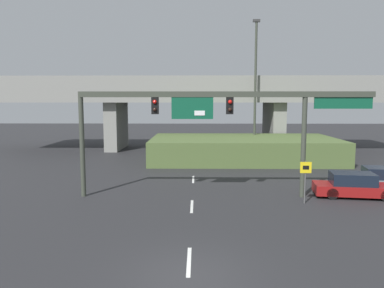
{
  "coord_description": "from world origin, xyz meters",
  "views": [
    {
      "loc": [
        0.28,
        -11.43,
        5.49
      ],
      "look_at": [
        0.0,
        8.23,
        3.22
      ],
      "focal_mm": 35.0,
      "sensor_mm": 36.0,
      "label": 1
    }
  ],
  "objects_px": {
    "parked_sedan_near_right": "(354,186)",
    "speed_limit_sign": "(305,176)",
    "highway_light_pole_near": "(255,85)",
    "signal_gantry": "(217,111)"
  },
  "relations": [
    {
      "from": "signal_gantry",
      "to": "parked_sedan_near_right",
      "type": "bearing_deg",
      "value": 0.57
    },
    {
      "from": "signal_gantry",
      "to": "speed_limit_sign",
      "type": "xyz_separation_m",
      "value": [
        4.7,
        -1.38,
        -3.39
      ]
    },
    {
      "from": "highway_light_pole_near",
      "to": "parked_sedan_near_right",
      "type": "height_order",
      "value": "highway_light_pole_near"
    },
    {
      "from": "speed_limit_sign",
      "to": "parked_sedan_near_right",
      "type": "bearing_deg",
      "value": 24.19
    },
    {
      "from": "speed_limit_sign",
      "to": "highway_light_pole_near",
      "type": "bearing_deg",
      "value": 89.93
    },
    {
      "from": "parked_sedan_near_right",
      "to": "highway_light_pole_near",
      "type": "bearing_deg",
      "value": 109.02
    },
    {
      "from": "speed_limit_sign",
      "to": "parked_sedan_near_right",
      "type": "distance_m",
      "value": 3.66
    },
    {
      "from": "highway_light_pole_near",
      "to": "signal_gantry",
      "type": "bearing_deg",
      "value": -105.67
    },
    {
      "from": "parked_sedan_near_right",
      "to": "speed_limit_sign",
      "type": "bearing_deg",
      "value": -147.69
    },
    {
      "from": "signal_gantry",
      "to": "parked_sedan_near_right",
      "type": "height_order",
      "value": "signal_gantry"
    }
  ]
}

